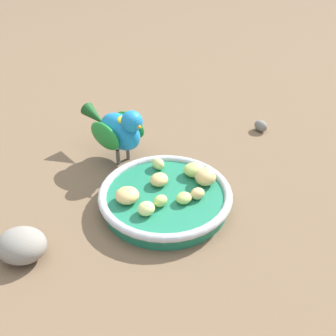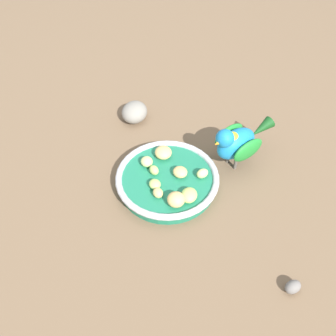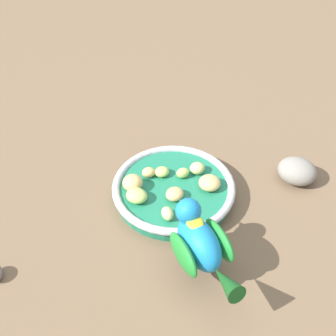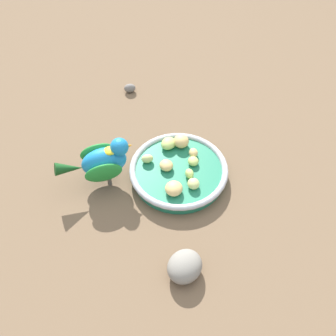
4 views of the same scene
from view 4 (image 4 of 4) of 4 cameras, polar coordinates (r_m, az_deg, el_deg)
name	(u,v)px [view 4 (image 4 of 4)]	position (r m, az deg, el deg)	size (l,w,h in m)	color
ground_plane	(181,172)	(0.94, 1.82, -0.57)	(4.00, 4.00, 0.00)	brown
feeding_bowl	(179,171)	(0.92, 1.50, -0.49)	(0.22, 0.22, 0.03)	#1E7251
apple_piece_0	(193,153)	(0.93, 3.58, 2.14)	(0.02, 0.02, 0.02)	tan
apple_piece_1	(166,165)	(0.91, -0.24, 0.37)	(0.03, 0.03, 0.02)	tan
apple_piece_2	(147,159)	(0.92, -2.92, 1.31)	(0.03, 0.02, 0.02)	#C6D17A
apple_piece_3	(174,188)	(0.86, 0.81, -2.87)	(0.04, 0.04, 0.02)	tan
apple_piece_4	(168,144)	(0.95, -0.04, 3.42)	(0.04, 0.03, 0.02)	#B2CC66
apple_piece_5	(193,184)	(0.88, 3.58, -2.20)	(0.03, 0.03, 0.02)	#C6D17A
apple_piece_6	(189,174)	(0.89, 2.92, -0.84)	(0.02, 0.02, 0.02)	#B2CC66
apple_piece_7	(193,161)	(0.92, 3.55, 0.96)	(0.03, 0.02, 0.02)	#B2CC66
apple_piece_8	(181,141)	(0.95, 1.85, 3.76)	(0.04, 0.04, 0.03)	tan
parrot	(102,161)	(0.88, -9.16, 1.00)	(0.09, 0.17, 0.12)	#59544C
rock_large	(185,266)	(0.79, 2.34, -13.60)	(0.07, 0.06, 0.05)	gray
pebble_0	(130,88)	(1.14, -5.37, 11.06)	(0.03, 0.02, 0.02)	slate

